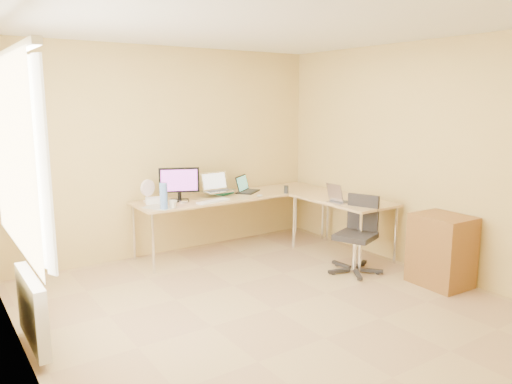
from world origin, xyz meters
TOP-DOWN VIEW (x-y plane):
  - floor at (0.00, 0.00)m, footprint 4.50×4.50m
  - ceiling at (0.00, 0.00)m, footprint 4.50×4.50m
  - wall_back at (0.00, 2.25)m, footprint 4.50×0.00m
  - wall_left at (-2.10, 0.00)m, footprint 0.00×4.50m
  - wall_right at (2.10, 0.00)m, footprint 0.00×4.50m
  - desk_main at (0.72, 1.85)m, footprint 2.65×0.70m
  - desk_return at (1.70, 0.85)m, footprint 0.70×1.30m
  - monitor at (-0.05, 1.88)m, footprint 0.51×0.34m
  - book_stack at (0.61, 2.05)m, footprint 0.33×0.38m
  - laptop_center at (0.51, 1.92)m, footprint 0.39×0.30m
  - laptop_black at (0.97, 1.91)m, footprint 0.44×0.42m
  - keyboard at (0.27, 1.60)m, footprint 0.46×0.21m
  - mouse at (0.91, 1.55)m, footprint 0.09×0.06m
  - mug at (-0.29, 1.56)m, footprint 0.10×0.10m
  - cd_stack at (-0.05, 1.76)m, footprint 0.12×0.12m
  - water_bottle at (-0.40, 1.55)m, footprint 0.10×0.10m
  - papers at (-0.40, 1.67)m, footprint 0.37×0.41m
  - white_box at (-0.36, 1.93)m, footprint 0.22×0.19m
  - desk_fan at (-0.40, 2.05)m, footprint 0.26×0.26m
  - black_cup at (1.34, 1.55)m, footprint 0.07×0.07m
  - laptop_return at (1.51, 0.71)m, footprint 0.30×0.25m
  - office_chair at (1.37, 0.30)m, footprint 0.69×0.69m
  - cabinet at (1.85, -0.49)m, footprint 0.49×0.59m
  - radiator at (-2.03, 0.40)m, footprint 0.09×0.80m
  - window at (-2.05, 0.40)m, footprint 0.10×1.80m

SIDE VIEW (x-z plane):
  - floor at x=0.00m, z-range 0.00..0.00m
  - radiator at x=-2.03m, z-range 0.07..0.62m
  - cabinet at x=1.85m, z-range -0.04..0.76m
  - desk_main at x=0.72m, z-range 0.00..0.73m
  - desk_return at x=1.70m, z-range 0.00..0.73m
  - office_chair at x=1.37m, z-range 0.06..0.94m
  - papers at x=-0.40m, z-range 0.73..0.74m
  - keyboard at x=0.27m, z-range 0.73..0.75m
  - cd_stack at x=-0.05m, z-range 0.73..0.76m
  - mouse at x=0.91m, z-range 0.73..0.76m
  - book_stack at x=0.61m, z-range 0.73..0.78m
  - white_box at x=-0.36m, z-range 0.73..0.80m
  - mug at x=-0.29m, z-range 0.73..0.82m
  - black_cup at x=1.34m, z-range 0.73..0.83m
  - laptop_return at x=1.51m, z-range 0.73..0.92m
  - laptop_black at x=0.97m, z-range 0.73..0.95m
  - desk_fan at x=-0.40m, z-range 0.73..0.98m
  - water_bottle at x=-0.40m, z-range 0.73..1.03m
  - laptop_center at x=0.51m, z-range 0.78..1.03m
  - monitor at x=-0.05m, z-range 0.73..1.15m
  - wall_back at x=0.00m, z-range -0.95..3.55m
  - wall_left at x=-2.10m, z-range -0.95..3.55m
  - wall_right at x=2.10m, z-range -0.95..3.55m
  - window at x=-2.05m, z-range 0.85..2.25m
  - ceiling at x=0.00m, z-range 2.60..2.60m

